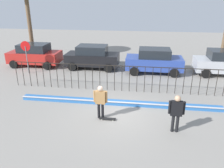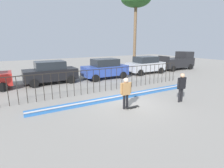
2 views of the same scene
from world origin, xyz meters
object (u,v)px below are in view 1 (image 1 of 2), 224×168
object	(u,v)px
skateboard	(108,119)
parked_car_blue	(154,61)
stop_sign	(26,53)
parked_car_black	(92,57)
skateboarder	(100,99)
parked_car_red	(35,55)
camera_operator	(176,110)
parked_car_silver	(224,62)

from	to	relation	value
skateboard	parked_car_blue	bearing A→B (deg)	66.00
skateboard	stop_sign	world-z (taller)	stop_sign
skateboard	stop_sign	bearing A→B (deg)	132.54
parked_car_black	stop_sign	size ratio (longest dim) A/B	1.72
parked_car_black	parked_car_blue	bearing A→B (deg)	-3.89
skateboarder	parked_car_blue	distance (m)	8.06
parked_car_red	parked_car_black	world-z (taller)	same
skateboard	parked_car_black	distance (m)	8.66
camera_operator	stop_sign	size ratio (longest dim) A/B	0.69
skateboarder	parked_car_red	size ratio (longest dim) A/B	0.39
parked_car_black	parked_car_silver	bearing A→B (deg)	0.20
skateboarder	parked_car_red	world-z (taller)	parked_car_red
camera_operator	parked_car_black	bearing A→B (deg)	-14.96
parked_car_silver	skateboarder	bearing A→B (deg)	-135.87
parked_car_black	stop_sign	world-z (taller)	stop_sign
parked_car_black	skateboard	bearing A→B (deg)	-70.74
skateboard	parked_car_blue	distance (m)	8.13
camera_operator	skateboarder	bearing A→B (deg)	30.40
parked_car_black	parked_car_silver	size ratio (longest dim) A/B	1.00
skateboarder	skateboard	distance (m)	1.02
parked_car_red	stop_sign	size ratio (longest dim) A/B	1.72
camera_operator	parked_car_silver	bearing A→B (deg)	-75.71
parked_car_blue	stop_sign	size ratio (longest dim) A/B	1.72
skateboard	parked_car_silver	xyz separation A→B (m)	(7.63, 7.90, 0.91)
camera_operator	parked_car_black	distance (m)	10.46
parked_car_red	parked_car_blue	world-z (taller)	same
parked_car_black	parked_car_silver	xyz separation A→B (m)	(10.18, -0.33, 0.00)
skateboarder	parked_car_blue	size ratio (longest dim) A/B	0.39
parked_car_silver	stop_sign	xyz separation A→B (m)	(-14.84, -1.65, 0.64)
parked_car_black	parked_car_silver	world-z (taller)	same
camera_operator	parked_car_silver	size ratio (longest dim) A/B	0.40
parked_car_blue	parked_car_silver	distance (m)	5.21
stop_sign	parked_car_black	bearing A→B (deg)	23.00
parked_car_blue	parked_car_silver	size ratio (longest dim) A/B	1.00
parked_car_black	parked_car_silver	distance (m)	10.19
skateboard	parked_car_silver	bearing A→B (deg)	39.44
skateboarder	parked_car_silver	size ratio (longest dim) A/B	0.39
skateboard	parked_car_black	bearing A→B (deg)	100.67
stop_sign	camera_operator	bearing A→B (deg)	-33.63
parked_car_silver	stop_sign	world-z (taller)	stop_sign
parked_car_red	parked_car_black	bearing A→B (deg)	3.29
skateboard	parked_car_blue	size ratio (longest dim) A/B	0.19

